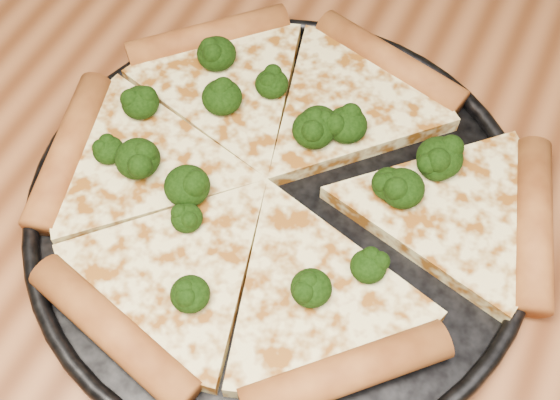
% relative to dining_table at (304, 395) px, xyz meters
% --- Properties ---
extents(dining_table, '(1.20, 0.90, 0.75)m').
position_rel_dining_table_xyz_m(dining_table, '(0.00, 0.00, 0.00)').
color(dining_table, brown).
rests_on(dining_table, ground).
extents(pizza_pan, '(0.38, 0.38, 0.02)m').
position_rel_dining_table_xyz_m(pizza_pan, '(-0.07, 0.09, 0.10)').
color(pizza_pan, black).
rests_on(pizza_pan, dining_table).
extents(pizza, '(0.40, 0.36, 0.03)m').
position_rel_dining_table_xyz_m(pizza, '(-0.07, 0.11, 0.11)').
color(pizza, '#ECDA90').
rests_on(pizza, pizza_pan).
extents(broccoli_florets, '(0.26, 0.22, 0.03)m').
position_rel_dining_table_xyz_m(broccoli_florets, '(-0.08, 0.12, 0.12)').
color(broccoli_florets, black).
rests_on(broccoli_florets, pizza).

